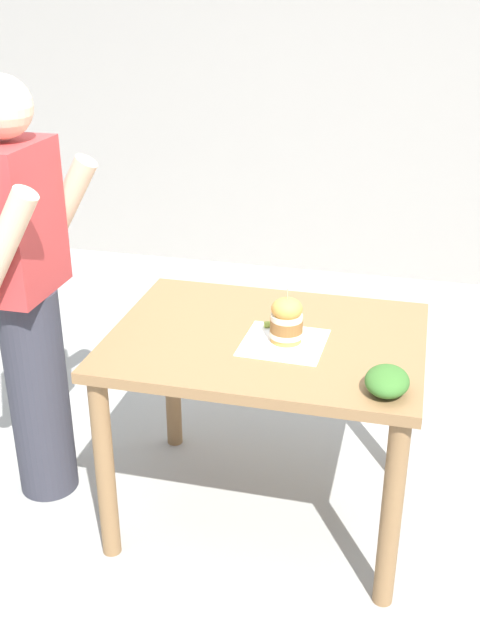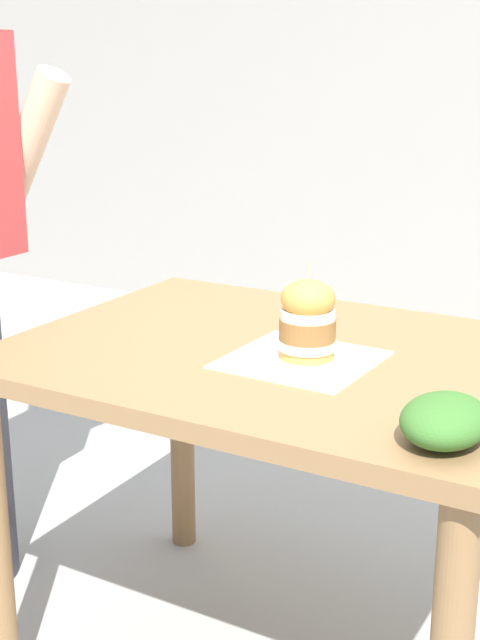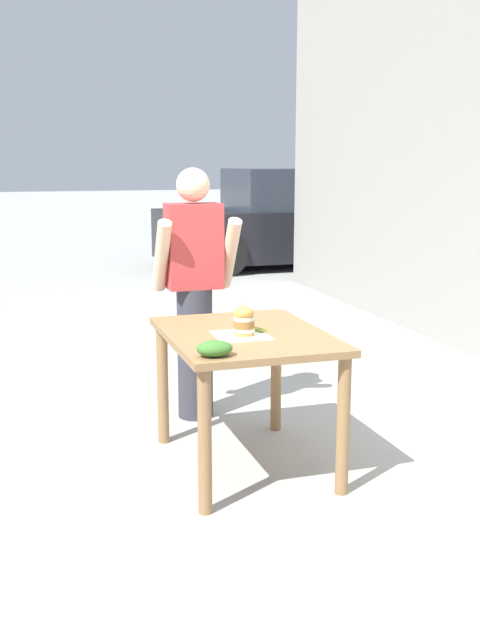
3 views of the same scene
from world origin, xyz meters
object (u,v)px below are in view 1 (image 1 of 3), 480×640
Objects in this scene: pickle_spear at (276,324)px; diner_across_table at (27,295)px; patio_table at (266,366)px; sandwich at (287,320)px; side_salad at (387,381)px.

diner_across_table is (-0.13, 0.94, 0.07)m from pickle_spear.
sandwich reaches higher than patio_table.
patio_table is 12.17× the size of pickle_spear.
sandwich is at bearing -113.80° from patio_table.
pickle_spear reaches higher than patio_table.
side_salad is at bearing -131.26° from pickle_spear.
sandwich is at bearing -151.98° from pickle_spear.
diner_across_table reaches higher than pickle_spear.
pickle_spear is 0.06× the size of diner_across_table.
diner_across_table reaches higher than side_salad.
patio_table is at bearing -86.19° from diner_across_table.
patio_table is 0.23m from sandwich.
side_salad is (-0.27, -0.37, -0.05)m from sandwich.
diner_across_table is at bearing 79.94° from side_salad.
side_salad is at bearing -100.06° from diner_across_table.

